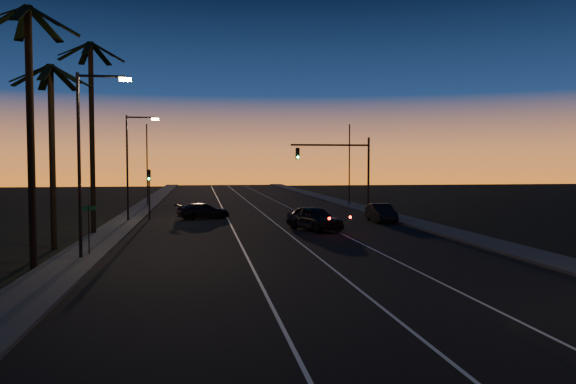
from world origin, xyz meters
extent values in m
cube|color=black|center=(0.00, 30.00, 0.01)|extent=(20.00, 170.00, 0.01)
cube|color=#363634|center=(-11.20, 30.00, 0.08)|extent=(2.40, 170.00, 0.16)
cube|color=#363634|center=(11.20, 30.00, 0.08)|extent=(2.40, 170.00, 0.16)
cube|color=silver|center=(-3.00, 30.00, 0.02)|extent=(0.12, 160.00, 0.01)
cube|color=silver|center=(0.50, 30.00, 0.02)|extent=(0.12, 160.00, 0.01)
cube|color=silver|center=(4.00, 30.00, 0.02)|extent=(0.12, 160.00, 0.01)
cylinder|color=black|center=(-12.60, 18.00, 5.75)|extent=(0.32, 0.32, 11.50)
cube|color=black|center=(-11.57, 18.26, 10.94)|extent=(2.18, 0.92, 1.18)
cube|color=black|center=(-12.16, 18.97, 10.94)|extent=(1.25, 2.12, 1.18)
cube|color=black|center=(-13.08, 18.94, 10.94)|extent=(1.34, 2.09, 1.18)
cube|color=black|center=(-13.64, 18.21, 10.94)|extent=(2.18, 0.82, 1.18)
cube|color=black|center=(-13.41, 17.32, 10.94)|extent=(1.90, 1.69, 1.18)
cube|color=black|center=(-12.57, 16.94, 10.94)|extent=(0.45, 2.16, 1.18)
cube|color=black|center=(-11.75, 17.36, 10.94)|extent=(1.95, 1.61, 1.18)
cylinder|color=black|center=(-13.20, 24.00, 5.00)|extent=(0.32, 0.32, 10.00)
cube|color=black|center=(-12.17, 24.26, 9.44)|extent=(2.18, 0.92, 1.18)
cube|color=black|center=(-12.76, 24.97, 9.44)|extent=(1.25, 2.12, 1.18)
cube|color=black|center=(-13.68, 24.94, 9.44)|extent=(1.34, 2.09, 1.18)
cube|color=black|center=(-14.24, 24.21, 9.44)|extent=(2.18, 0.82, 1.18)
cube|color=black|center=(-14.01, 23.32, 9.44)|extent=(1.90, 1.69, 1.18)
cube|color=black|center=(-13.17, 22.94, 9.44)|extent=(0.45, 2.16, 1.18)
cube|color=black|center=(-12.35, 23.36, 9.44)|extent=(1.95, 1.61, 1.18)
cylinder|color=black|center=(-12.20, 30.00, 6.25)|extent=(0.32, 0.32, 12.50)
cube|color=black|center=(-11.17, 30.26, 11.94)|extent=(2.18, 0.92, 1.18)
cube|color=black|center=(-11.76, 30.97, 11.94)|extent=(1.25, 2.12, 1.18)
cube|color=black|center=(-12.68, 30.94, 11.94)|extent=(1.34, 2.09, 1.18)
cube|color=black|center=(-13.24, 30.21, 11.94)|extent=(2.18, 0.82, 1.18)
cube|color=black|center=(-13.01, 29.32, 11.94)|extent=(1.90, 1.69, 1.18)
cube|color=black|center=(-12.17, 28.94, 11.94)|extent=(0.45, 2.16, 1.18)
cube|color=black|center=(-11.35, 29.36, 11.94)|extent=(1.95, 1.61, 1.18)
cylinder|color=black|center=(-11.00, 20.00, 4.50)|extent=(0.16, 0.16, 9.00)
cylinder|color=black|center=(-9.90, 20.00, 8.85)|extent=(2.20, 0.12, 0.12)
cube|color=#FFC566|center=(-8.80, 20.00, 8.72)|extent=(0.55, 0.26, 0.16)
cylinder|color=black|center=(-11.00, 38.00, 4.25)|extent=(0.16, 0.16, 8.50)
cylinder|color=black|center=(-9.90, 38.00, 8.35)|extent=(2.20, 0.12, 0.12)
cube|color=#FFC566|center=(-8.80, 38.00, 8.22)|extent=(0.55, 0.26, 0.16)
cylinder|color=black|center=(-10.80, 21.00, 1.30)|extent=(0.06, 0.06, 2.60)
cube|color=#0C4C27|center=(-10.80, 21.00, 2.45)|extent=(0.70, 0.03, 0.20)
cylinder|color=black|center=(9.50, 40.00, 3.50)|extent=(0.20, 0.20, 7.00)
cylinder|color=black|center=(6.00, 40.00, 6.30)|extent=(7.00, 0.16, 0.16)
cube|color=black|center=(3.10, 40.00, 5.55)|extent=(0.32, 0.28, 1.00)
sphere|color=black|center=(3.10, 39.83, 5.87)|extent=(0.20, 0.20, 0.20)
sphere|color=black|center=(3.10, 39.83, 5.55)|extent=(0.20, 0.20, 0.20)
sphere|color=#14FF59|center=(3.10, 39.83, 5.23)|extent=(0.20, 0.20, 0.20)
cylinder|color=black|center=(-9.50, 40.00, 2.10)|extent=(0.14, 0.14, 4.20)
cube|color=black|center=(-9.50, 40.00, 3.70)|extent=(0.28, 0.25, 0.90)
sphere|color=black|center=(-9.50, 39.85, 3.98)|extent=(0.18, 0.18, 0.18)
sphere|color=black|center=(-9.50, 39.85, 3.70)|extent=(0.18, 0.18, 0.18)
sphere|color=#14FF59|center=(-9.50, 39.85, 3.42)|extent=(0.18, 0.18, 0.18)
cylinder|color=black|center=(-11.00, 55.00, 4.50)|extent=(0.14, 0.14, 9.00)
cylinder|color=black|center=(11.00, 52.00, 4.50)|extent=(0.14, 0.14, 9.00)
imported|color=black|center=(2.59, 30.22, 0.86)|extent=(3.78, 5.39, 1.70)
sphere|color=#FF0F05|center=(2.95, 27.14, 1.14)|extent=(0.18, 0.18, 0.18)
sphere|color=#FF0F05|center=(4.52, 27.80, 1.14)|extent=(0.18, 0.18, 0.18)
imported|color=black|center=(9.00, 34.91, 0.74)|extent=(1.68, 4.45, 1.45)
imported|color=black|center=(-5.03, 39.67, 0.68)|extent=(4.93, 3.33, 1.33)
camera|label=1|loc=(-5.29, -8.06, 4.68)|focal=35.00mm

